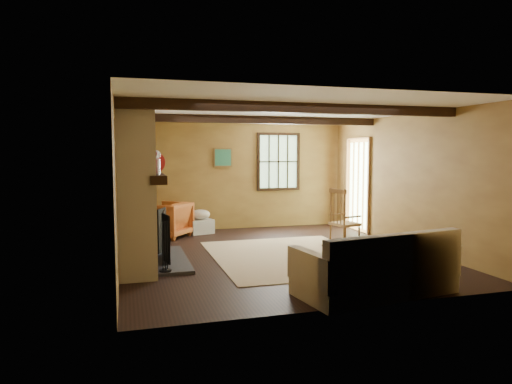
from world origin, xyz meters
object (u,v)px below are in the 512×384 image
object	(u,v)px
fireplace	(137,192)
sofa	(378,271)
laundry_basket	(200,226)
armchair	(168,220)
rocking_chair	(343,222)

from	to	relation	value
fireplace	sofa	size ratio (longest dim) A/B	1.16
fireplace	laundry_basket	xyz separation A→B (m)	(1.34, 2.31, -0.95)
sofa	armchair	distance (m)	4.94
sofa	laundry_basket	size ratio (longest dim) A/B	4.12
fireplace	laundry_basket	distance (m)	2.83
sofa	laundry_basket	distance (m)	4.92
rocking_chair	laundry_basket	size ratio (longest dim) A/B	2.14
sofa	armchair	size ratio (longest dim) A/B	2.61
fireplace	armchair	size ratio (longest dim) A/B	3.04
fireplace	sofa	bearing A→B (deg)	-41.18
sofa	armchair	bearing A→B (deg)	106.10
sofa	laundry_basket	bearing A→B (deg)	97.56
sofa	rocking_chair	bearing A→B (deg)	62.50
fireplace	sofa	distance (m)	3.74
rocking_chair	armchair	distance (m)	3.49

